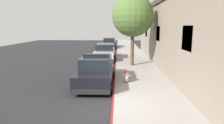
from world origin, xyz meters
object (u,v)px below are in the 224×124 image
Objects in this scene: police_cruiser at (96,71)px; parked_car_dark_far at (109,43)px; street_tree at (133,16)px; parked_car_silver_ahead at (105,52)px; fire_hydrant at (126,76)px.

police_cruiser is 19.04m from parked_car_dark_far.
parked_car_dark_far is at bearing 99.97° from street_tree.
parked_car_silver_ahead reaches higher than fire_hydrant.
parked_car_silver_ahead is 10.60m from parked_car_dark_far.
fire_hydrant is (1.70, -0.21, -0.23)m from police_cruiser.
street_tree is (2.36, 4.83, 3.29)m from police_cruiser.
parked_car_silver_ahead is 1.00× the size of parked_car_dark_far.
police_cruiser reaches higher than parked_car_silver_ahead.
parked_car_silver_ahead is at bearing -89.71° from parked_car_dark_far.
parked_car_dark_far is at bearing 95.46° from fire_hydrant.
street_tree is at bearing -55.88° from parked_car_silver_ahead.
parked_car_dark_far is at bearing 90.41° from police_cruiser.
police_cruiser is at bearing -89.59° from parked_car_dark_far.
fire_hydrant is at bearing -84.54° from parked_car_dark_far.
fire_hydrant is (1.79, -8.65, -0.23)m from parked_car_silver_ahead.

